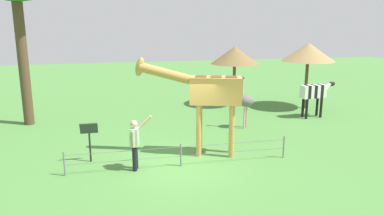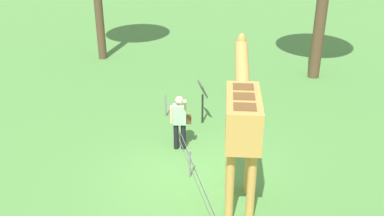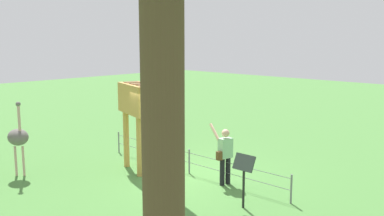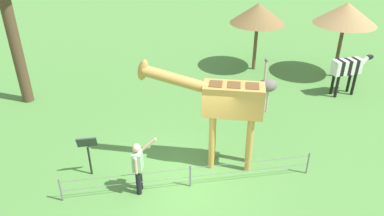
# 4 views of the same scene
# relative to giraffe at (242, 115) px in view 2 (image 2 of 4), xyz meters

# --- Properties ---
(ground_plane) EXTENTS (60.00, 60.00, 0.00)m
(ground_plane) POSITION_rel_giraffe_xyz_m (1.08, 0.66, -2.13)
(ground_plane) COLOR #4C843D
(giraffe) EXTENTS (3.58, 1.53, 3.34)m
(giraffe) POSITION_rel_giraffe_xyz_m (0.00, 0.00, 0.00)
(giraffe) COLOR #C69347
(giraffe) RESTS_ON ground_plane
(visitor) EXTENTS (0.71, 0.59, 1.69)m
(visitor) POSITION_rel_giraffe_xyz_m (2.49, 0.86, -1.23)
(visitor) COLOR black
(visitor) RESTS_ON ground_plane
(info_sign) EXTENTS (0.56, 0.21, 1.32)m
(info_sign) POSITION_rel_giraffe_xyz_m (3.89, -0.13, -1.18)
(info_sign) COLOR black
(info_sign) RESTS_ON ground_plane
(wire_fence) EXTENTS (7.05, 0.05, 0.75)m
(wire_fence) POSITION_rel_giraffe_xyz_m (1.08, 0.90, -1.73)
(wire_fence) COLOR slate
(wire_fence) RESTS_ON ground_plane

